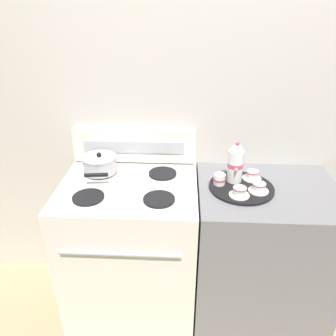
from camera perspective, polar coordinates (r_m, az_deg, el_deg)
ground_plane at (r=2.45m, az=4.36°, el=-22.40°), size 6.00×6.00×0.00m
wall_back at (r=2.07m, az=5.28°, el=5.53°), size 6.00×0.05×2.20m
stove at (r=2.13m, az=-6.29°, el=-13.83°), size 0.78×0.66×0.94m
control_panel at (r=2.07m, az=-5.91°, el=3.91°), size 0.77×0.05×0.21m
side_counter at (r=2.17m, az=15.65°, el=-14.14°), size 0.79×0.63×0.93m
saucepan at (r=1.99m, az=-11.78°, el=0.69°), size 0.21×0.28×0.12m
serving_tray at (r=1.86m, az=12.63°, el=-3.28°), size 0.36×0.36×0.01m
teapot at (r=1.86m, az=11.69°, el=0.82°), size 0.09×0.14×0.24m
teacup_left at (r=1.82m, az=15.54°, el=-3.27°), size 0.11×0.11×0.05m
teacup_right at (r=1.76m, az=12.35°, el=-4.04°), size 0.11×0.11×0.05m
teacup_front at (r=1.94m, az=14.45°, el=-1.19°), size 0.11×0.11×0.05m
creamer_jug at (r=1.84m, az=8.95°, el=-1.92°), size 0.07×0.07×0.06m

